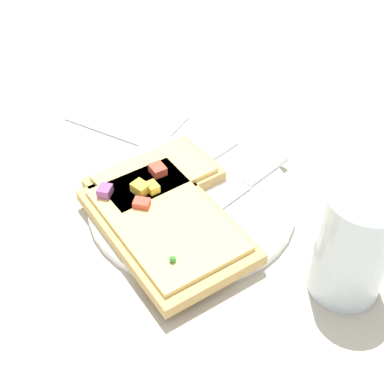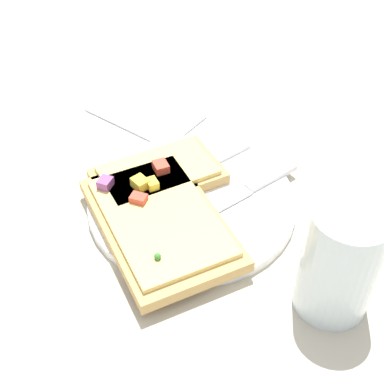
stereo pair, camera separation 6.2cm
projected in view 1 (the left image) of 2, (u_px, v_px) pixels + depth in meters
ground_plane at (192, 205)px, 0.64m from camera, size 4.00×4.00×0.00m
plate at (192, 202)px, 0.64m from camera, size 0.25×0.25×0.01m
fork at (175, 180)px, 0.65m from camera, size 0.07×0.20×0.01m
knife at (240, 187)px, 0.64m from camera, size 0.07×0.20×0.01m
pizza_slice_main at (166, 224)px, 0.59m from camera, size 0.23×0.20×0.03m
pizza_slice_corner at (153, 180)px, 0.64m from camera, size 0.15×0.17×0.03m
crumb_scatter at (174, 202)px, 0.62m from camera, size 0.08×0.12×0.01m
drinking_glass at (354, 245)px, 0.51m from camera, size 0.07×0.07×0.12m
napkin at (127, 117)px, 0.77m from camera, size 0.15×0.09×0.01m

